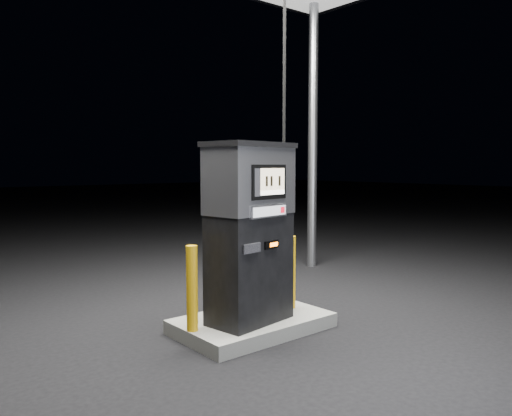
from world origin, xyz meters
TOP-DOWN VIEW (x-y plane):
  - ground at (0.00, 0.00)m, footprint 80.00×80.00m
  - pump_island at (0.00, 0.00)m, footprint 1.60×1.00m
  - fuel_dispenser at (-0.12, -0.10)m, footprint 1.05×0.68m
  - bollard_left at (-0.74, 0.03)m, footprint 0.12×0.12m
  - bollard_right at (0.55, -0.02)m, footprint 0.14×0.14m

SIDE VIEW (x-z plane):
  - ground at x=0.00m, z-range 0.00..0.00m
  - pump_island at x=0.00m, z-range 0.00..0.15m
  - bollard_right at x=0.55m, z-range 0.15..0.97m
  - bollard_left at x=-0.74m, z-range 0.15..0.99m
  - fuel_dispenser at x=-0.12m, z-range -0.82..3.02m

